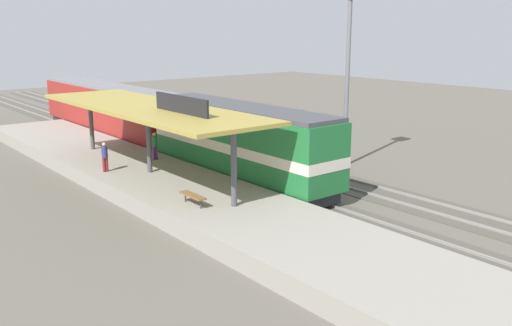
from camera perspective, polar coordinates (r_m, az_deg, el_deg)
name	(u,v)px	position (r m, az deg, el deg)	size (l,w,h in m)	color
ground_plane	(242,169)	(35.77, -1.48, -0.65)	(120.00, 120.00, 0.00)	#5B564C
track_near	(216,174)	(34.62, -4.10, -1.11)	(3.20, 110.00, 0.16)	#4E4941
track_far	(272,163)	(37.36, 1.68, 0.02)	(3.20, 110.00, 0.16)	#4E4941
platform	(151,180)	(32.20, -10.83, -1.70)	(6.00, 44.00, 0.90)	gray
station_canopy	(148,109)	(31.30, -11.08, 5.50)	(5.20, 18.00, 4.70)	#47474C
platform_bench	(193,196)	(25.72, -6.54, -3.39)	(0.44, 1.70, 0.50)	#333338
locomotive	(240,143)	(32.17, -1.69, 2.13)	(2.93, 14.43, 4.44)	#28282D
passenger_carriage_single	(108,110)	(47.56, -15.05, 5.31)	(2.90, 20.00, 4.24)	#28282D
freight_car	(233,126)	(40.28, -2.34, 3.84)	(2.80, 12.00, 3.54)	#28282D
light_mast	(349,36)	(36.00, 9.57, 12.78)	(1.10, 1.10, 11.70)	slate
person_waiting	(155,145)	(34.90, -10.42, 1.89)	(0.34, 0.34, 1.71)	#663375
person_walking	(105,155)	(32.52, -15.34, 0.76)	(0.34, 0.34, 1.71)	maroon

